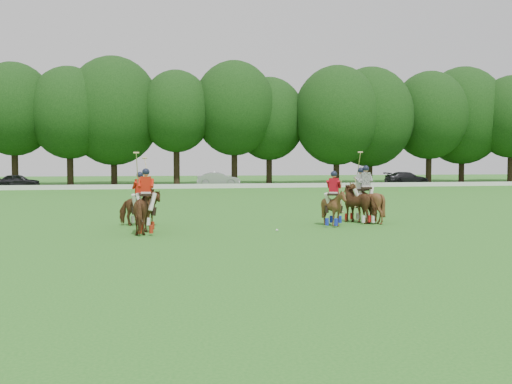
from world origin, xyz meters
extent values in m
plane|color=#277020|center=(0.00, 0.00, 0.00)|extent=(180.00, 180.00, 0.00)
cylinder|color=black|center=(-17.43, 48.92, 2.49)|extent=(0.70, 0.70, 4.98)
ellipsoid|color=black|center=(-17.43, 48.92, 8.28)|extent=(8.80, 8.80, 10.12)
cylinder|color=black|center=(-11.63, 48.49, 2.32)|extent=(0.70, 0.70, 4.64)
ellipsoid|color=black|center=(-11.63, 48.49, 7.95)|extent=(8.80, 8.80, 10.13)
cylinder|color=black|center=(-6.99, 49.52, 2.16)|extent=(0.70, 0.70, 4.31)
ellipsoid|color=black|center=(-6.99, 49.52, 8.31)|extent=(10.67, 10.67, 12.27)
cylinder|color=black|center=(-0.04, 48.00, 2.62)|extent=(0.70, 0.70, 5.24)
ellipsoid|color=black|center=(-0.04, 48.00, 8.26)|extent=(8.06, 8.06, 9.26)
cylinder|color=black|center=(6.63, 48.24, 2.59)|extent=(0.70, 0.70, 5.19)
ellipsoid|color=black|center=(6.63, 48.24, 8.75)|extent=(9.50, 9.50, 10.92)
cylinder|color=black|center=(11.06, 49.62, 2.24)|extent=(0.70, 0.70, 4.48)
ellipsoid|color=black|center=(11.06, 49.62, 7.71)|extent=(8.60, 8.60, 9.89)
cylinder|color=black|center=(18.54, 46.82, 2.11)|extent=(0.70, 0.70, 4.21)
ellipsoid|color=black|center=(18.54, 46.82, 8.00)|extent=(10.11, 10.11, 11.63)
cylinder|color=black|center=(23.25, 48.17, 2.03)|extent=(0.70, 0.70, 4.07)
ellipsoid|color=black|center=(23.25, 48.17, 7.99)|extent=(10.46, 10.46, 12.03)
cylinder|color=black|center=(31.16, 48.38, 2.40)|extent=(0.70, 0.70, 4.79)
ellipsoid|color=black|center=(31.16, 48.38, 8.35)|extent=(9.47, 9.47, 10.89)
cylinder|color=black|center=(36.59, 49.92, 2.22)|extent=(0.70, 0.70, 4.44)
ellipsoid|color=black|center=(36.59, 49.92, 8.51)|extent=(10.84, 10.84, 12.47)
cylinder|color=black|center=(41.42, 46.74, 2.43)|extent=(0.70, 0.70, 4.86)
ellipsoid|color=black|center=(41.42, 46.74, 8.21)|extent=(8.94, 8.94, 10.28)
cube|color=white|center=(0.00, 38.00, 0.22)|extent=(120.00, 0.10, 0.44)
imported|color=black|center=(-15.84, 42.50, 0.69)|extent=(4.04, 1.66, 1.37)
imported|color=#A3A2A7|center=(4.00, 42.50, 0.75)|extent=(4.69, 2.16, 1.49)
imported|color=black|center=(25.37, 42.50, 0.72)|extent=(5.07, 2.27, 1.44)
imported|color=#4E2914|center=(-3.78, 3.50, 0.80)|extent=(0.97, 1.94, 1.60)
cube|color=black|center=(-3.78, 3.50, 1.39)|extent=(0.47, 0.58, 0.08)
cylinder|color=tan|center=(-4.08, 3.51, 2.31)|extent=(0.07, 0.77, 1.08)
imported|color=#4E2914|center=(-4.00, 5.96, 0.71)|extent=(1.68, 1.54, 1.42)
cube|color=black|center=(-4.00, 5.96, 1.23)|extent=(0.58, 0.66, 0.08)
cylinder|color=tan|center=(-3.71, 6.05, 2.15)|extent=(0.24, 0.75, 1.08)
imported|color=#4E2914|center=(3.52, 4.45, 0.73)|extent=(1.66, 1.72, 1.46)
cube|color=black|center=(3.52, 4.45, 1.26)|extent=(0.65, 0.70, 0.08)
cylinder|color=tan|center=(3.79, 4.31, 1.18)|extent=(0.12, 0.20, 1.29)
imported|color=#4E2914|center=(5.05, 5.44, 0.80)|extent=(1.75, 2.06, 1.60)
cube|color=black|center=(5.05, 5.44, 1.39)|extent=(0.67, 0.71, 0.08)
cylinder|color=tan|center=(4.80, 5.28, 1.31)|extent=(0.14, 0.19, 1.29)
imported|color=#4E2914|center=(5.22, 5.32, 0.85)|extent=(1.64, 1.77, 1.69)
cube|color=black|center=(5.22, 5.32, 1.47)|extent=(0.54, 0.63, 0.08)
cylinder|color=tan|center=(4.92, 5.38, 2.39)|extent=(0.18, 0.76, 1.08)
sphere|color=white|center=(0.91, 3.20, 0.04)|extent=(0.09, 0.09, 0.09)
camera|label=1|loc=(-3.92, -16.99, 2.53)|focal=40.00mm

